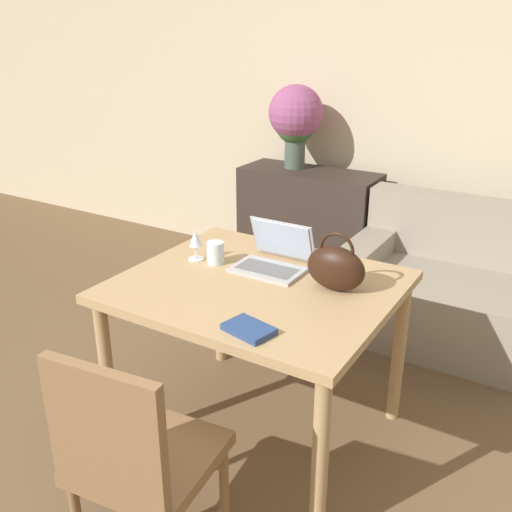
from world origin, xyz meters
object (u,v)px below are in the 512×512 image
at_px(couch, 485,300).
at_px(wine_glass, 195,240).
at_px(laptop, 275,255).
at_px(handbag, 336,267).
at_px(chair, 135,455).
at_px(drinking_glass, 215,253).
at_px(flower_vase, 296,118).

relative_size(couch, wine_glass, 11.13).
bearing_deg(laptop, handbag, -13.51).
height_order(chair, drinking_glass, chair).
xyz_separation_m(chair, flower_vase, (-0.79, 2.60, 0.69)).
bearing_deg(couch, drinking_glass, -127.46).
xyz_separation_m(handbag, flower_vase, (-1.06, 1.65, 0.31)).
bearing_deg(chair, laptop, 86.97).
relative_size(wine_glass, handbag, 0.58).
bearing_deg(flower_vase, wine_glass, -77.75).
bearing_deg(couch, chair, -107.25).
height_order(laptop, handbag, handbag).
relative_size(chair, couch, 0.55).
bearing_deg(flower_vase, handbag, -57.39).
xyz_separation_m(couch, flower_vase, (-1.48, 0.36, 0.90)).
distance_m(couch, drinking_glass, 1.75).
xyz_separation_m(drinking_glass, wine_glass, (-0.10, -0.01, 0.04)).
height_order(chair, couch, chair).
distance_m(laptop, flower_vase, 1.77).
distance_m(drinking_glass, handbag, 0.59).
xyz_separation_m(chair, wine_glass, (-0.42, 0.91, 0.38)).
height_order(couch, laptop, laptop).
bearing_deg(laptop, couch, 58.07).
relative_size(drinking_glass, wine_glass, 0.70).
bearing_deg(flower_vase, chair, -73.20).
bearing_deg(wine_glass, chair, -65.36).
distance_m(chair, wine_glass, 1.07).
bearing_deg(wine_glass, drinking_glass, 5.71).
relative_size(chair, flower_vase, 1.52).
bearing_deg(handbag, drinking_glass, -177.57).
bearing_deg(couch, handbag, -108.14).
distance_m(laptop, wine_glass, 0.38).
height_order(chair, laptop, laptop).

